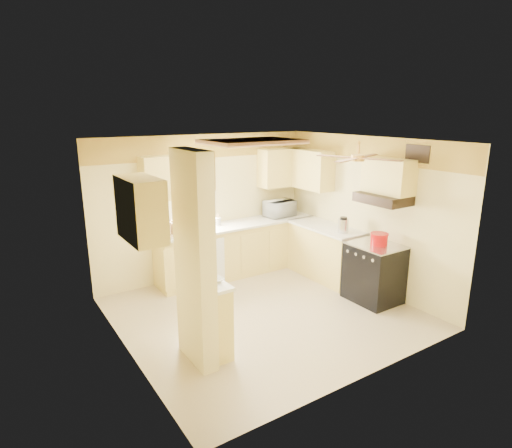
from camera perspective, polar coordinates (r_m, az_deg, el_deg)
floor at (r=6.44m, az=1.21°, el=-11.77°), size 4.00×4.00×0.00m
ceiling at (r=5.76m, az=1.35°, el=11.01°), size 4.00×4.00×0.00m
wall_back at (r=7.58m, az=-6.88°, el=2.31°), size 4.00×0.00×4.00m
wall_front at (r=4.63m, az=14.80°, el=-6.43°), size 4.00×0.00×4.00m
wall_left at (r=5.17m, az=-17.37°, el=-4.32°), size 0.00×3.80×3.80m
wall_right at (r=7.27m, az=14.40°, el=1.40°), size 0.00×3.80×3.80m
wallpaper_border at (r=7.40m, az=-7.07°, el=10.23°), size 4.00×0.02×0.40m
partition_column at (r=4.89m, az=-8.20°, el=-4.89°), size 0.20×0.70×2.50m
partition_ledge at (r=5.30m, az=-5.67°, el=-12.63°), size 0.25×0.55×0.90m
ledge_top at (r=5.10m, az=-5.81°, el=-7.94°), size 0.28×0.58×0.04m
lower_cabinets_back at (r=7.77m, az=-2.40°, el=-3.41°), size 3.00×0.60×0.90m
lower_cabinets_right at (r=7.69m, az=9.20°, el=-3.79°), size 0.60×1.40×0.90m
countertop_back at (r=7.62m, az=-2.40°, el=-0.08°), size 3.04×0.64×0.04m
countertop_right at (r=7.54m, az=9.30°, el=-0.42°), size 0.64×1.44×0.04m
dishwasher_panel at (r=7.17m, az=-6.28°, el=-5.24°), size 0.58×0.02×0.80m
window at (r=7.40m, az=-8.65°, el=4.31°), size 0.92×0.02×1.02m
upper_cab_back_left at (r=6.98m, az=-12.68°, el=5.97°), size 0.60×0.35×0.70m
upper_cab_back_right at (r=8.12m, az=3.45°, el=7.54°), size 0.90×0.35×0.70m
upper_cab_right at (r=7.93m, az=7.13°, el=7.27°), size 0.35×1.00×0.70m
upper_cab_left_wall at (r=4.83m, az=-15.10°, el=1.90°), size 0.35×0.75×0.70m
upper_cab_over_stove at (r=6.66m, az=17.24°, el=6.12°), size 0.35×0.76×0.52m
stove at (r=6.91m, az=15.46°, el=-6.24°), size 0.68×0.77×0.92m
range_hood at (r=6.65m, az=16.55°, el=3.27°), size 0.50×0.76×0.14m
poster_menu at (r=4.77m, az=-7.25°, el=2.15°), size 0.02×0.42×0.57m
poster_nashville at (r=4.95m, az=-7.01°, el=-5.21°), size 0.02×0.42×0.57m
ceiling_light_panel at (r=6.24m, az=-0.53°, el=10.91°), size 1.35×0.95×0.06m
ceiling_fan at (r=5.90m, az=13.41°, el=8.62°), size 1.15×1.15×0.26m
vent_grate at (r=6.52m, az=20.74°, el=8.76°), size 0.02×0.40×0.25m
microwave at (r=8.11m, az=3.18°, el=2.09°), size 0.58×0.41×0.30m
bowl at (r=5.09m, az=-5.43°, el=-7.45°), size 0.19×0.19×0.05m
dutch_oven at (r=6.74m, az=16.10°, el=-1.92°), size 0.27×0.27×0.18m
kettle at (r=7.16m, az=11.57°, el=-0.18°), size 0.17×0.17×0.26m
dish_rack at (r=7.07m, az=-10.59°, el=-0.72°), size 0.39×0.30×0.21m
utensil_crock at (r=7.52m, az=-5.08°, el=0.36°), size 0.10×0.10×0.20m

